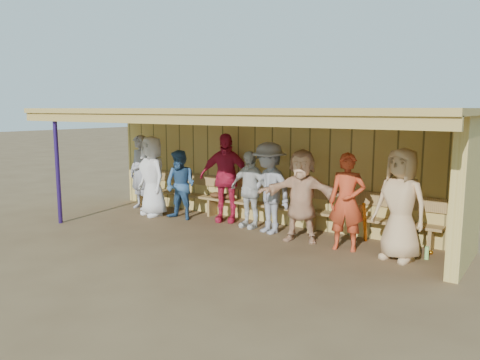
# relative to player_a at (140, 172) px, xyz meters

# --- Properties ---
(ground) EXTENTS (90.00, 90.00, 0.00)m
(ground) POSITION_rel_player_a_xyz_m (3.25, -0.67, -0.92)
(ground) COLOR brown
(ground) RESTS_ON ground
(player_a) EXTENTS (0.73, 0.54, 1.85)m
(player_a) POSITION_rel_player_a_xyz_m (0.00, 0.00, 0.00)
(player_a) COLOR #9898A0
(player_a) RESTS_ON ground
(player_b) EXTENTS (1.04, 0.83, 1.86)m
(player_b) POSITION_rel_player_a_xyz_m (0.79, -0.36, 0.01)
(player_b) COLOR silver
(player_b) RESTS_ON ground
(player_c) EXTENTS (0.80, 0.65, 1.57)m
(player_c) POSITION_rel_player_a_xyz_m (1.60, -0.29, -0.14)
(player_c) COLOR #2F5783
(player_c) RESTS_ON ground
(player_d) EXTENTS (1.24, 0.89, 1.96)m
(player_d) POSITION_rel_player_a_xyz_m (2.54, 0.14, 0.06)
(player_d) COLOR #C61F40
(player_d) RESTS_ON ground
(player_e) EXTENTS (1.34, 1.02, 1.84)m
(player_e) POSITION_rel_player_a_xyz_m (3.85, -0.16, -0.01)
(player_e) COLOR gray
(player_e) RESTS_ON ground
(player_f) EXTENTS (1.70, 0.92, 1.75)m
(player_f) POSITION_rel_player_a_xyz_m (4.66, -0.34, -0.05)
(player_f) COLOR tan
(player_f) RESTS_ON ground
(player_g) EXTENTS (0.71, 0.54, 1.74)m
(player_g) POSITION_rel_player_a_xyz_m (5.58, -0.37, -0.06)
(player_g) COLOR #B73B1D
(player_g) RESTS_ON ground
(player_h) EXTENTS (1.03, 0.79, 1.87)m
(player_h) POSITION_rel_player_a_xyz_m (6.51, -0.39, 0.01)
(player_h) COLOR tan
(player_h) RESTS_ON ground
(player_extra) EXTENTS (0.99, 0.49, 1.62)m
(player_extra) POSITION_rel_player_a_xyz_m (3.28, -0.01, -0.11)
(player_extra) COLOR silver
(player_extra) RESTS_ON ground
(dugout_structure) EXTENTS (8.80, 3.20, 2.50)m
(dugout_structure) POSITION_rel_player_a_xyz_m (3.64, 0.02, 0.77)
(dugout_structure) COLOR tan
(dugout_structure) RESTS_ON ground
(bench) EXTENTS (7.60, 0.34, 0.93)m
(bench) POSITION_rel_player_a_xyz_m (3.25, 0.44, -0.40)
(bench) COLOR #A07E44
(bench) RESTS_ON ground
(dugout_equipment) EXTENTS (7.49, 0.62, 0.80)m
(dugout_equipment) POSITION_rel_player_a_xyz_m (2.22, 0.32, -0.43)
(dugout_equipment) COLOR orange
(dugout_equipment) RESTS_ON ground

